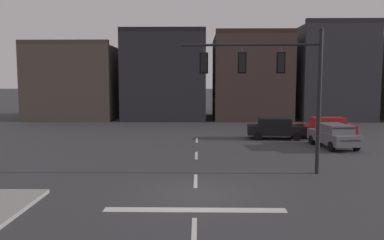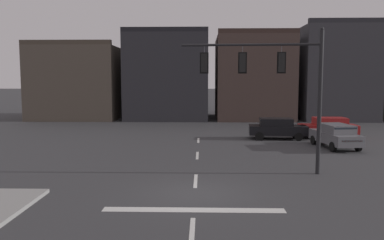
% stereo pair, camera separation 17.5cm
% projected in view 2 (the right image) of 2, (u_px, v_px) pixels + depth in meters
% --- Properties ---
extents(ground_plane, '(400.00, 400.00, 0.00)m').
position_uv_depth(ground_plane, '(195.00, 194.00, 15.67)').
color(ground_plane, '#353538').
extents(stop_bar_paint, '(6.40, 0.50, 0.01)m').
position_uv_depth(stop_bar_paint, '(194.00, 210.00, 13.68)').
color(stop_bar_paint, silver).
rests_on(stop_bar_paint, ground).
extents(lane_centreline, '(0.16, 26.40, 0.01)m').
position_uv_depth(lane_centreline, '(196.00, 181.00, 17.65)').
color(lane_centreline, silver).
rests_on(lane_centreline, ground).
extents(signal_mast_near_side, '(6.72, 0.71, 7.02)m').
position_uv_depth(signal_mast_near_side, '(275.00, 76.00, 18.71)').
color(signal_mast_near_side, black).
rests_on(signal_mast_near_side, ground).
extents(car_lot_nearside, '(4.50, 2.01, 1.61)m').
position_uv_depth(car_lot_nearside, '(328.00, 127.00, 30.83)').
color(car_lot_nearside, '#A81E1E').
rests_on(car_lot_nearside, ground).
extents(car_lot_middle, '(2.41, 4.63, 1.61)m').
position_uv_depth(car_lot_middle, '(335.00, 135.00, 26.24)').
color(car_lot_middle, slate).
rests_on(car_lot_middle, ground).
extents(car_lot_farside, '(4.57, 2.21, 1.61)m').
position_uv_depth(car_lot_farside, '(277.00, 128.00, 30.20)').
color(car_lot_farside, black).
rests_on(car_lot_farside, ground).
extents(building_row, '(51.72, 11.25, 11.07)m').
position_uv_depth(building_row, '(254.00, 78.00, 46.66)').
color(building_row, brown).
rests_on(building_row, ground).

